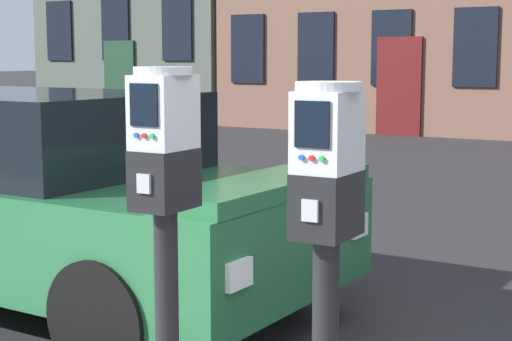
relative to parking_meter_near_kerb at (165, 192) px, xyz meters
name	(u,v)px	position (x,y,z in m)	size (l,w,h in m)	color
parking_meter_near_kerb	(165,192)	(0.00, 0.00, 0.00)	(0.22, 0.26, 1.48)	black
parking_meter_twin_adjacent	(327,218)	(0.67, 0.00, -0.03)	(0.22, 0.26, 1.44)	black
parked_car_silver_sedan	(20,190)	(-2.47, 1.56, -0.42)	(4.45, 1.90, 1.42)	#236038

